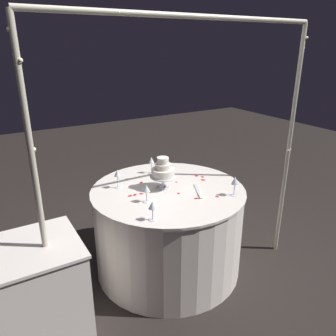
{
  "coord_description": "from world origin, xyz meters",
  "views": [
    {
      "loc": [
        1.31,
        2.19,
        1.92
      ],
      "look_at": [
        0.0,
        0.0,
        0.97
      ],
      "focal_mm": 35.34,
      "sensor_mm": 36.0,
      "label": 1
    }
  ],
  "objects_px": {
    "wine_glass_3": "(235,181)",
    "wine_glass_4": "(117,174)",
    "main_table": "(168,229)",
    "side_table": "(40,296)",
    "decorative_arch": "(191,124)",
    "wine_glass_2": "(153,206)",
    "tiered_cake": "(163,171)",
    "wine_glass_1": "(146,189)",
    "cake_knife": "(198,192)",
    "wine_glass_0": "(151,161)"
  },
  "relations": [
    {
      "from": "wine_glass_3",
      "to": "wine_glass_4",
      "type": "height_order",
      "value": "wine_glass_4"
    },
    {
      "from": "main_table",
      "to": "side_table",
      "type": "relative_size",
      "value": 1.71
    },
    {
      "from": "decorative_arch",
      "to": "side_table",
      "type": "xyz_separation_m",
      "value": [
        1.14,
        -0.04,
        -1.02
      ]
    },
    {
      "from": "wine_glass_2",
      "to": "wine_glass_4",
      "type": "relative_size",
      "value": 0.86
    },
    {
      "from": "side_table",
      "to": "tiered_cake",
      "type": "distance_m",
      "value": 1.28
    },
    {
      "from": "main_table",
      "to": "tiered_cake",
      "type": "bearing_deg",
      "value": -56.79
    },
    {
      "from": "wine_glass_1",
      "to": "wine_glass_3",
      "type": "xyz_separation_m",
      "value": [
        -0.66,
        0.26,
        0.02
      ]
    },
    {
      "from": "wine_glass_2",
      "to": "cake_knife",
      "type": "height_order",
      "value": "wine_glass_2"
    },
    {
      "from": "tiered_cake",
      "to": "wine_glass_1",
      "type": "height_order",
      "value": "tiered_cake"
    },
    {
      "from": "wine_glass_0",
      "to": "side_table",
      "type": "bearing_deg",
      "value": 29.47
    },
    {
      "from": "main_table",
      "to": "side_table",
      "type": "xyz_separation_m",
      "value": [
        1.14,
        0.28,
        -0.01
      ]
    },
    {
      "from": "wine_glass_0",
      "to": "wine_glass_2",
      "type": "xyz_separation_m",
      "value": [
        0.42,
        0.79,
        -0.01
      ]
    },
    {
      "from": "tiered_cake",
      "to": "wine_glass_4",
      "type": "distance_m",
      "value": 0.38
    },
    {
      "from": "decorative_arch",
      "to": "main_table",
      "type": "xyz_separation_m",
      "value": [
        0.0,
        -0.32,
        -1.01
      ]
    },
    {
      "from": "wine_glass_2",
      "to": "wine_glass_0",
      "type": "bearing_deg",
      "value": -117.62
    },
    {
      "from": "wine_glass_2",
      "to": "cake_knife",
      "type": "distance_m",
      "value": 0.59
    },
    {
      "from": "decorative_arch",
      "to": "cake_knife",
      "type": "height_order",
      "value": "decorative_arch"
    },
    {
      "from": "wine_glass_0",
      "to": "wine_glass_1",
      "type": "distance_m",
      "value": 0.61
    },
    {
      "from": "main_table",
      "to": "wine_glass_4",
      "type": "xyz_separation_m",
      "value": [
        0.35,
        -0.24,
        0.51
      ]
    },
    {
      "from": "tiered_cake",
      "to": "wine_glass_3",
      "type": "distance_m",
      "value": 0.6
    },
    {
      "from": "wine_glass_2",
      "to": "side_table",
      "type": "bearing_deg",
      "value": -8.79
    },
    {
      "from": "main_table",
      "to": "wine_glass_4",
      "type": "distance_m",
      "value": 0.66
    },
    {
      "from": "tiered_cake",
      "to": "cake_knife",
      "type": "relative_size",
      "value": 0.98
    },
    {
      "from": "side_table",
      "to": "wine_glass_3",
      "type": "distance_m",
      "value": 1.62
    },
    {
      "from": "wine_glass_1",
      "to": "wine_glass_3",
      "type": "relative_size",
      "value": 0.88
    },
    {
      "from": "side_table",
      "to": "wine_glass_1",
      "type": "xyz_separation_m",
      "value": [
        -0.87,
        -0.15,
        0.5
      ]
    },
    {
      "from": "wine_glass_0",
      "to": "decorative_arch",
      "type": "bearing_deg",
      "value": 85.73
    },
    {
      "from": "wine_glass_0",
      "to": "wine_glass_4",
      "type": "relative_size",
      "value": 0.96
    },
    {
      "from": "side_table",
      "to": "wine_glass_1",
      "type": "distance_m",
      "value": 1.02
    },
    {
      "from": "cake_knife",
      "to": "wine_glass_4",
      "type": "bearing_deg",
      "value": -38.96
    },
    {
      "from": "wine_glass_3",
      "to": "tiered_cake",
      "type": "bearing_deg",
      "value": -45.25
    },
    {
      "from": "wine_glass_0",
      "to": "main_table",
      "type": "bearing_deg",
      "value": 82.15
    },
    {
      "from": "tiered_cake",
      "to": "wine_glass_1",
      "type": "xyz_separation_m",
      "value": [
        0.24,
        0.17,
        -0.05
      ]
    },
    {
      "from": "wine_glass_4",
      "to": "tiered_cake",
      "type": "bearing_deg",
      "value": 148.94
    },
    {
      "from": "wine_glass_2",
      "to": "wine_glass_3",
      "type": "height_order",
      "value": "wine_glass_3"
    },
    {
      "from": "side_table",
      "to": "wine_glass_3",
      "type": "relative_size",
      "value": 4.72
    },
    {
      "from": "main_table",
      "to": "wine_glass_2",
      "type": "xyz_separation_m",
      "value": [
        0.36,
        0.4,
        0.49
      ]
    },
    {
      "from": "wine_glass_0",
      "to": "cake_knife",
      "type": "relative_size",
      "value": 0.57
    },
    {
      "from": "side_table",
      "to": "wine_glass_3",
      "type": "xyz_separation_m",
      "value": [
        -1.53,
        0.1,
        0.52
      ]
    },
    {
      "from": "main_table",
      "to": "side_table",
      "type": "bearing_deg",
      "value": 13.76
    },
    {
      "from": "wine_glass_2",
      "to": "tiered_cake",
      "type": "bearing_deg",
      "value": -127.38
    },
    {
      "from": "cake_knife",
      "to": "wine_glass_3",
      "type": "bearing_deg",
      "value": 138.51
    },
    {
      "from": "side_table",
      "to": "wine_glass_4",
      "type": "xyz_separation_m",
      "value": [
        -0.79,
        -0.52,
        0.52
      ]
    },
    {
      "from": "wine_glass_3",
      "to": "wine_glass_1",
      "type": "bearing_deg",
      "value": -21.26
    },
    {
      "from": "tiered_cake",
      "to": "wine_glass_1",
      "type": "bearing_deg",
      "value": 34.39
    },
    {
      "from": "wine_glass_1",
      "to": "wine_glass_3",
      "type": "distance_m",
      "value": 0.71
    },
    {
      "from": "decorative_arch",
      "to": "wine_glass_1",
      "type": "bearing_deg",
      "value": -35.5
    },
    {
      "from": "main_table",
      "to": "wine_glass_2",
      "type": "height_order",
      "value": "wine_glass_2"
    },
    {
      "from": "decorative_arch",
      "to": "tiered_cake",
      "type": "xyz_separation_m",
      "value": [
        0.03,
        -0.36,
        -0.47
      ]
    },
    {
      "from": "decorative_arch",
      "to": "cake_knife",
      "type": "bearing_deg",
      "value": -144.52
    }
  ]
}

